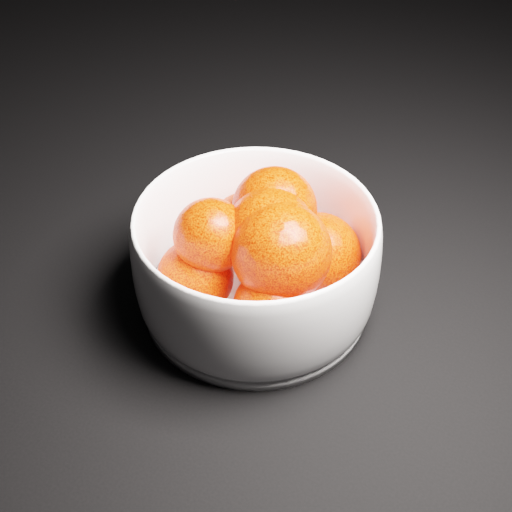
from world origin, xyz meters
The scene contains 2 objects.
bowl centered at (-0.25, 0.08, 0.05)m, with size 0.19×0.19×0.09m.
orange_pile centered at (-0.24, 0.09, 0.06)m, with size 0.13×0.13×0.11m.
Camera 1 is at (-0.05, -0.28, 0.42)m, focal length 50.00 mm.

